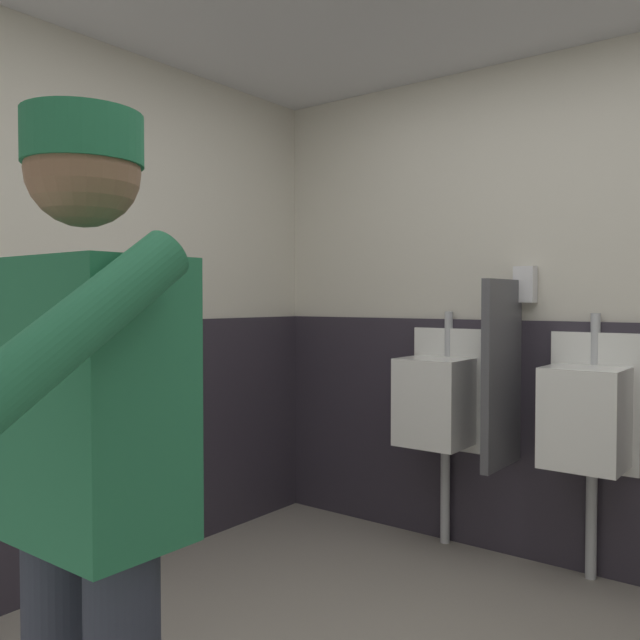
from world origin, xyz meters
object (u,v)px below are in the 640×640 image
(person, at_px, (82,471))
(soap_dispenser, at_px, (525,284))
(urinal_middle, at_px, (587,416))
(urinal_left, at_px, (438,400))
(hand_dryer, at_px, (133,320))

(person, bearing_deg, soap_dispenser, 91.04)
(soap_dispenser, bearing_deg, urinal_middle, -19.58)
(urinal_middle, bearing_deg, urinal_left, 180.00)
(hand_dryer, bearing_deg, soap_dispenser, 42.86)
(urinal_left, bearing_deg, urinal_middle, 0.00)
(urinal_middle, distance_m, hand_dryer, 2.14)
(person, relative_size, hand_dryer, 5.92)
(urinal_left, relative_size, hand_dryer, 4.43)
(urinal_middle, xyz_separation_m, soap_dispenser, (-0.34, 0.12, 0.60))
(urinal_left, relative_size, soap_dispenser, 6.89)
(urinal_left, distance_m, soap_dispenser, 0.74)
(soap_dispenser, bearing_deg, hand_dryer, -137.14)
(urinal_middle, relative_size, soap_dispenser, 6.89)
(person, xyz_separation_m, soap_dispenser, (-0.05, 2.49, 0.41))
(person, distance_m, hand_dryer, 1.89)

